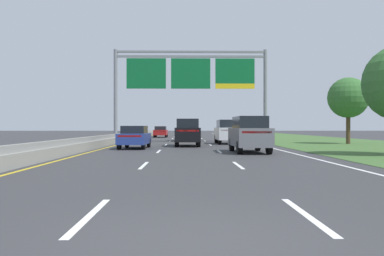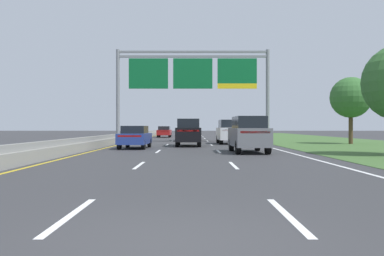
{
  "view_description": "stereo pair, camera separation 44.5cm",
  "coord_description": "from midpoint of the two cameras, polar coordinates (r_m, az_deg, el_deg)",
  "views": [
    {
      "loc": [
        -0.22,
        -5.46,
        1.52
      ],
      "look_at": [
        0.32,
        27.84,
        1.4
      ],
      "focal_mm": 38.16,
      "sensor_mm": 36.0,
      "label": 1
    },
    {
      "loc": [
        0.22,
        -5.46,
        1.52
      ],
      "look_at": [
        0.32,
        27.84,
        1.4
      ],
      "focal_mm": 38.16,
      "sensor_mm": 36.0,
      "label": 2
    }
  ],
  "objects": [
    {
      "name": "ground_plane",
      "position": [
        40.49,
        -0.94,
        -1.95
      ],
      "size": [
        220.0,
        220.0,
        0.0
      ],
      "primitive_type": "plane",
      "color": "#333335"
    },
    {
      "name": "lane_striping",
      "position": [
        40.03,
        -0.94,
        -1.97
      ],
      "size": [
        11.96,
        106.0,
        0.01
      ],
      "color": "white",
      "rests_on": "ground"
    },
    {
      "name": "grass_verge_right",
      "position": [
        42.82,
        18.09,
        -1.83
      ],
      "size": [
        14.0,
        110.0,
        0.02
      ],
      "primitive_type": "cube",
      "color": "#3D602D",
      "rests_on": "ground"
    },
    {
      "name": "median_barrier_concrete",
      "position": [
        41.01,
        -10.2,
        -1.43
      ],
      "size": [
        0.6,
        110.0,
        0.85
      ],
      "color": "gray",
      "rests_on": "ground"
    },
    {
      "name": "overhead_sign_gantry",
      "position": [
        40.18,
        -0.51,
        7.18
      ],
      "size": [
        15.06,
        0.42,
        9.08
      ],
      "color": "gray",
      "rests_on": "ground"
    },
    {
      "name": "pickup_truck_gold",
      "position": [
        43.09,
        -1.14,
        -0.39
      ],
      "size": [
        2.14,
        5.45,
        2.2
      ],
      "rotation": [
        0.0,
        0.0,
        1.6
      ],
      "color": "#A38438",
      "rests_on": "ground"
    },
    {
      "name": "car_grey_right_lane_suv",
      "position": [
        24.13,
        7.49,
        -0.8
      ],
      "size": [
        1.99,
        4.74,
        2.11
      ],
      "rotation": [
        0.0,
        0.0,
        1.59
      ],
      "color": "slate",
      "rests_on": "ground"
    },
    {
      "name": "car_red_left_lane_sedan",
      "position": [
        58.07,
        -4.61,
        -0.5
      ],
      "size": [
        1.86,
        4.42,
        1.57
      ],
      "rotation": [
        0.0,
        0.0,
        1.56
      ],
      "color": "maroon",
      "rests_on": "ground"
    },
    {
      "name": "car_white_right_lane_suv",
      "position": [
        36.11,
        4.58,
        -0.47
      ],
      "size": [
        1.99,
        4.73,
        2.11
      ],
      "rotation": [
        0.0,
        0.0,
        1.59
      ],
      "color": "silver",
      "rests_on": "ground"
    },
    {
      "name": "car_blue_left_lane_sedan",
      "position": [
        28.6,
        -8.46,
        -1.21
      ],
      "size": [
        1.94,
        4.45,
        1.57
      ],
      "rotation": [
        0.0,
        0.0,
        1.54
      ],
      "color": "navy",
      "rests_on": "ground"
    },
    {
      "name": "car_black_centre_lane_suv",
      "position": [
        31.67,
        -1.04,
        -0.56
      ],
      "size": [
        1.9,
        4.7,
        2.11
      ],
      "rotation": [
        0.0,
        0.0,
        1.57
      ],
      "color": "black",
      "rests_on": "ground"
    },
    {
      "name": "roadside_tree_mid",
      "position": [
        38.2,
        20.68,
        3.96
      ],
      "size": [
        3.54,
        3.54,
        5.83
      ],
      "color": "#4C3823",
      "rests_on": "ground"
    }
  ]
}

